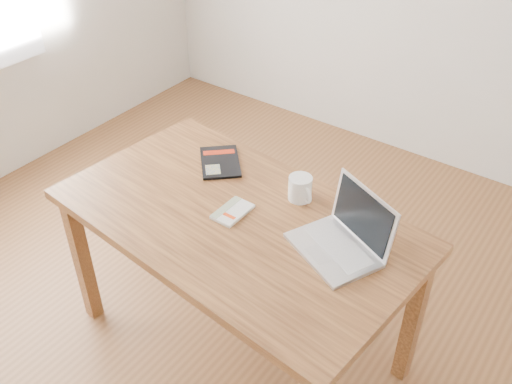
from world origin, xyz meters
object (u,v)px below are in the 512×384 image
Objects in this scene: desk at (237,233)px; white_guidebook at (233,212)px; black_guidebook at (220,162)px; laptop at (344,237)px; coffee_mug at (301,188)px.

white_guidebook is at bearing 173.39° from desk.
laptop is (0.70, -0.16, 0.04)m from black_guidebook.
white_guidebook reaches higher than black_guidebook.
white_guidebook is at bearing -145.64° from laptop.
black_guidebook reaches higher than desk.
black_guidebook is (-0.28, 0.25, 0.10)m from desk.
laptop is at bearing 10.46° from white_guidebook.
laptop reaches higher than coffee_mug.
laptop is at bearing -56.80° from black_guidebook.
black_guidebook is at bearing 144.09° from desk.
coffee_mug is (-0.28, 0.15, 0.00)m from laptop.
desk is at bearing -84.99° from black_guidebook.
coffee_mug reaches higher than black_guidebook.
coffee_mug is (0.14, 0.24, 0.14)m from desk.
coffee_mug is at bearing -45.06° from black_guidebook.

